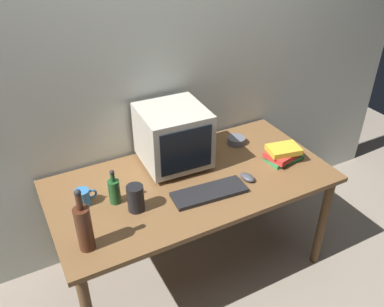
{
  "coord_description": "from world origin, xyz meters",
  "views": [
    {
      "loc": [
        -0.9,
        -1.69,
        2.13
      ],
      "look_at": [
        0.0,
        0.0,
        0.9
      ],
      "focal_mm": 37.74,
      "sensor_mm": 36.0,
      "label": 1
    }
  ],
  "objects_px": {
    "keyboard": "(209,192)",
    "cd_spindle": "(236,140)",
    "bottle_short": "(114,190)",
    "mug": "(83,197)",
    "crt_monitor": "(173,136)",
    "computer_mouse": "(247,177)",
    "bottle_tall": "(84,227)",
    "book_stack": "(283,154)",
    "metal_canister": "(136,198)"
  },
  "relations": [
    {
      "from": "mug",
      "to": "keyboard",
      "type": "bearing_deg",
      "value": -21.05
    },
    {
      "from": "bottle_tall",
      "to": "book_stack",
      "type": "bearing_deg",
      "value": 7.24
    },
    {
      "from": "bottle_short",
      "to": "book_stack",
      "type": "bearing_deg",
      "value": -5.24
    },
    {
      "from": "cd_spindle",
      "to": "book_stack",
      "type": "bearing_deg",
      "value": -64.71
    },
    {
      "from": "bottle_short",
      "to": "metal_canister",
      "type": "relative_size",
      "value": 1.39
    },
    {
      "from": "keyboard",
      "to": "metal_canister",
      "type": "height_order",
      "value": "metal_canister"
    },
    {
      "from": "crt_monitor",
      "to": "metal_canister",
      "type": "height_order",
      "value": "crt_monitor"
    },
    {
      "from": "keyboard",
      "to": "bottle_tall",
      "type": "bearing_deg",
      "value": -169.09
    },
    {
      "from": "mug",
      "to": "book_stack",
      "type": "bearing_deg",
      "value": -7.58
    },
    {
      "from": "keyboard",
      "to": "cd_spindle",
      "type": "bearing_deg",
      "value": 46.52
    },
    {
      "from": "mug",
      "to": "crt_monitor",
      "type": "bearing_deg",
      "value": 11.87
    },
    {
      "from": "crt_monitor",
      "to": "book_stack",
      "type": "distance_m",
      "value": 0.7
    },
    {
      "from": "computer_mouse",
      "to": "crt_monitor",
      "type": "bearing_deg",
      "value": 118.12
    },
    {
      "from": "computer_mouse",
      "to": "metal_canister",
      "type": "distance_m",
      "value": 0.67
    },
    {
      "from": "book_stack",
      "to": "computer_mouse",
      "type": "bearing_deg",
      "value": -167.42
    },
    {
      "from": "crt_monitor",
      "to": "mug",
      "type": "relative_size",
      "value": 3.37
    },
    {
      "from": "computer_mouse",
      "to": "bottle_tall",
      "type": "distance_m",
      "value": 0.98
    },
    {
      "from": "bottle_tall",
      "to": "metal_canister",
      "type": "bearing_deg",
      "value": 26.26
    },
    {
      "from": "computer_mouse",
      "to": "book_stack",
      "type": "distance_m",
      "value": 0.33
    },
    {
      "from": "computer_mouse",
      "to": "keyboard",
      "type": "bearing_deg",
      "value": 170.68
    },
    {
      "from": "metal_canister",
      "to": "cd_spindle",
      "type": "bearing_deg",
      "value": 20.96
    },
    {
      "from": "book_stack",
      "to": "crt_monitor",
      "type": "bearing_deg",
      "value": 155.09
    },
    {
      "from": "computer_mouse",
      "to": "bottle_tall",
      "type": "bearing_deg",
      "value": 173.3
    },
    {
      "from": "bottle_tall",
      "to": "keyboard",
      "type": "bearing_deg",
      "value": 6.44
    },
    {
      "from": "keyboard",
      "to": "bottle_short",
      "type": "height_order",
      "value": "bottle_short"
    },
    {
      "from": "crt_monitor",
      "to": "bottle_tall",
      "type": "xyz_separation_m",
      "value": [
        -0.67,
        -0.45,
        -0.06
      ]
    },
    {
      "from": "bottle_short",
      "to": "book_stack",
      "type": "relative_size",
      "value": 0.87
    },
    {
      "from": "metal_canister",
      "to": "bottle_tall",
      "type": "bearing_deg",
      "value": -153.74
    },
    {
      "from": "keyboard",
      "to": "book_stack",
      "type": "distance_m",
      "value": 0.59
    },
    {
      "from": "crt_monitor",
      "to": "mug",
      "type": "bearing_deg",
      "value": -168.13
    },
    {
      "from": "mug",
      "to": "metal_canister",
      "type": "bearing_deg",
      "value": -36.89
    },
    {
      "from": "crt_monitor",
      "to": "bottle_short",
      "type": "distance_m",
      "value": 0.5
    },
    {
      "from": "crt_monitor",
      "to": "book_stack",
      "type": "xyz_separation_m",
      "value": [
        0.62,
        -0.29,
        -0.14
      ]
    },
    {
      "from": "bottle_tall",
      "to": "bottle_short",
      "type": "bearing_deg",
      "value": 49.06
    },
    {
      "from": "bottle_tall",
      "to": "cd_spindle",
      "type": "distance_m",
      "value": 1.24
    },
    {
      "from": "cd_spindle",
      "to": "metal_canister",
      "type": "distance_m",
      "value": 0.9
    },
    {
      "from": "mug",
      "to": "metal_canister",
      "type": "relative_size",
      "value": 0.8
    },
    {
      "from": "computer_mouse",
      "to": "bottle_short",
      "type": "bearing_deg",
      "value": 155.15
    },
    {
      "from": "bottle_short",
      "to": "mug",
      "type": "bearing_deg",
      "value": 157.43
    },
    {
      "from": "bottle_short",
      "to": "computer_mouse",
      "type": "bearing_deg",
      "value": -12.67
    },
    {
      "from": "crt_monitor",
      "to": "cd_spindle",
      "type": "distance_m",
      "value": 0.5
    },
    {
      "from": "cd_spindle",
      "to": "mug",
      "type": "bearing_deg",
      "value": -172.25
    },
    {
      "from": "mug",
      "to": "cd_spindle",
      "type": "height_order",
      "value": "mug"
    },
    {
      "from": "book_stack",
      "to": "mug",
      "type": "distance_m",
      "value": 1.23
    },
    {
      "from": "keyboard",
      "to": "mug",
      "type": "height_order",
      "value": "mug"
    },
    {
      "from": "book_stack",
      "to": "metal_canister",
      "type": "distance_m",
      "value": 0.99
    },
    {
      "from": "keyboard",
      "to": "metal_canister",
      "type": "distance_m",
      "value": 0.42
    },
    {
      "from": "crt_monitor",
      "to": "cd_spindle",
      "type": "xyz_separation_m",
      "value": [
        0.47,
        0.02,
        -0.17
      ]
    },
    {
      "from": "crt_monitor",
      "to": "mug",
      "type": "xyz_separation_m",
      "value": [
        -0.6,
        -0.13,
        -0.15
      ]
    },
    {
      "from": "bottle_short",
      "to": "cd_spindle",
      "type": "height_order",
      "value": "bottle_short"
    }
  ]
}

